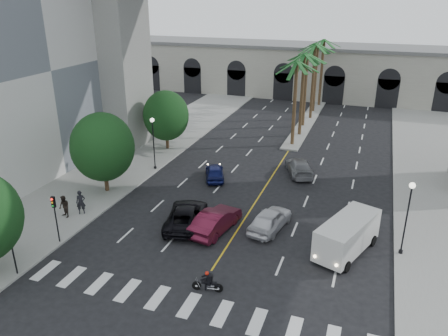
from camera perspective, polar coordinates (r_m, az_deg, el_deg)
ground at (r=27.12m, az=-3.26°, el=-15.57°), size 140.00×140.00×0.00m
sidewalk_left at (r=45.07m, az=-13.60°, el=-0.02°), size 8.00×100.00×0.15m
sidewalk_right at (r=38.95m, az=27.12°, el=-5.58°), size 8.00×100.00×0.15m
median at (r=60.61m, az=10.74°, el=5.92°), size 2.00×24.00×0.20m
pier_building at (r=76.19m, az=13.13°, el=12.22°), size 71.00×10.50×8.50m
palm_a at (r=49.04m, az=9.50°, el=13.03°), size 3.20×3.20×10.30m
palm_b at (r=52.89m, az=10.46°, el=13.91°), size 3.20×3.20×10.60m
palm_c at (r=56.91m, az=10.83°, el=13.97°), size 3.20×3.20×10.10m
palm_d at (r=60.69m, az=11.86°, el=15.08°), size 3.20×3.20×10.90m
palm_e at (r=64.71m, az=12.14°, el=15.06°), size 3.20×3.20×10.40m
palm_f at (r=68.59m, az=12.92°, el=15.60°), size 3.20×3.20×10.70m
street_tree_mid at (r=38.73m, az=-15.58°, el=2.66°), size 5.44×5.44×7.21m
street_tree_far at (r=48.63m, az=-7.58°, el=6.79°), size 5.04×5.04×6.68m
lamp_post_left_far at (r=43.03m, az=-9.21°, el=3.73°), size 0.40×0.40×5.35m
lamp_post_right at (r=30.87m, az=22.85°, el=-5.38°), size 0.40×0.40×5.35m
traffic_signal_near at (r=29.79m, az=-26.11°, el=-8.52°), size 0.25×0.18×3.65m
traffic_signal_far at (r=32.27m, az=-21.22°, el=-5.34°), size 0.25×0.18×3.65m
motorcycle_rider at (r=26.63m, az=-2.06°, el=-14.68°), size 1.88×0.54×1.36m
car_a at (r=32.86m, az=6.03°, el=-6.68°), size 2.77×5.04×1.62m
car_b at (r=32.42m, az=-1.10°, el=-6.89°), size 2.64×5.39×1.70m
car_c at (r=33.33m, az=-4.96°, el=-6.20°), size 3.97×6.29×1.62m
car_d at (r=42.94m, az=9.80°, el=0.13°), size 3.79×5.53×1.49m
car_e at (r=41.23m, az=-1.22°, el=-0.53°), size 3.15×4.49×1.42m
cargo_van at (r=30.76m, az=15.77°, el=-8.40°), size 4.08×6.19×2.47m
pedestrian_a at (r=36.30m, az=-18.20°, el=-4.28°), size 0.84×0.78×1.94m
pedestrian_b at (r=36.16m, az=-20.14°, el=-4.77°), size 1.07×0.96×1.80m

